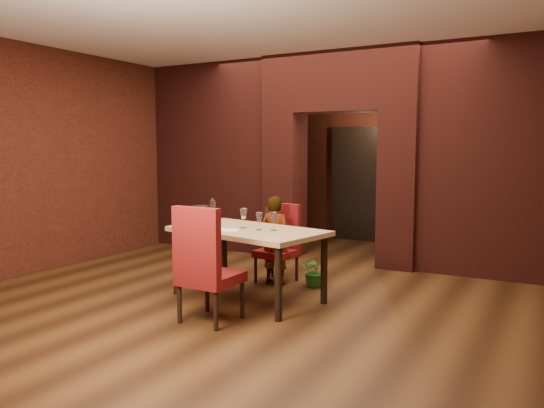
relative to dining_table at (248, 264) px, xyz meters
The scene contains 23 objects.
floor 0.66m from the dining_table, 73.90° to the left, with size 8.00×8.00×0.00m, color #412510.
ceiling 2.83m from the dining_table, 73.90° to the left, with size 7.00×8.00×0.04m, color silver.
wall_back 4.65m from the dining_table, 88.19° to the left, with size 7.00×0.04×3.20m, color maroon.
wall_left 3.60m from the dining_table, behind, with size 0.04×8.00×3.20m, color maroon.
pillar_left 2.72m from the dining_table, 107.98° to the left, with size 0.55×0.55×2.30m, color maroon.
pillar_right 2.82m from the dining_table, 66.33° to the left, with size 0.55×0.55×2.30m, color maroon.
lintel 3.42m from the dining_table, 86.74° to the left, with size 2.45×0.55×0.90m, color maroon.
wing_wall_left 3.54m from the dining_table, 131.72° to the left, with size 2.27×0.35×3.20m, color maroon.
wing_wall_right 3.73m from the dining_table, 44.85° to the left, with size 2.27×0.35×3.20m, color maroon.
vent_panel 2.34m from the dining_table, 110.21° to the left, with size 0.40×0.03×0.50m, color #974B2B.
rear_door 4.48m from the dining_table, 93.34° to the left, with size 0.90×0.08×2.10m, color black.
rear_door_frame 4.44m from the dining_table, 93.37° to the left, with size 1.02×0.04×2.22m, color black.
dining_table is the anchor object (origin of this frame).
chair_far 0.85m from the dining_table, 95.31° to the left, with size 0.46×0.46×1.02m, color maroon.
chair_near 0.89m from the dining_table, 83.99° to the right, with size 0.54×0.54×1.19m, color maroon.
person_seated 0.77m from the dining_table, 93.34° to the left, with size 0.42×0.28×1.15m, color silver.
wine_glass_a 0.53m from the dining_table, 166.36° to the left, with size 0.09×0.09×0.23m, color white, non-canonical shape.
wine_glass_b 0.55m from the dining_table, 11.60° to the right, with size 0.08×0.08×0.20m, color silver, non-canonical shape.
wine_glass_c 0.62m from the dining_table, ahead, with size 0.08×0.08×0.21m, color silver, non-canonical shape.
tasting_sheet 0.49m from the dining_table, 125.04° to the right, with size 0.28×0.20×0.00m, color silver.
wine_bucket 0.81m from the dining_table, behind, with size 0.20×0.20×0.25m, color #B3B4BA.
water_bottle 0.81m from the dining_table, 169.40° to the left, with size 0.07×0.07×0.32m, color white.
potted_plant 1.01m from the dining_table, 61.30° to the left, with size 0.37×0.32×0.41m, color #255F1F.
Camera 1 is at (3.03, -5.66, 1.75)m, focal length 35.00 mm.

